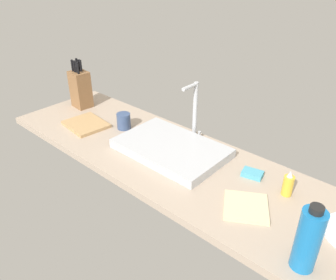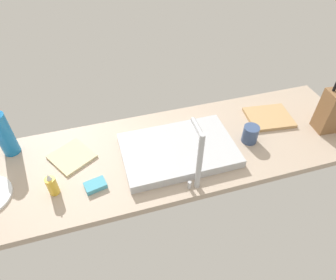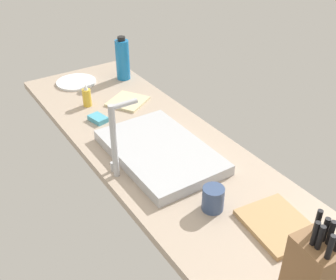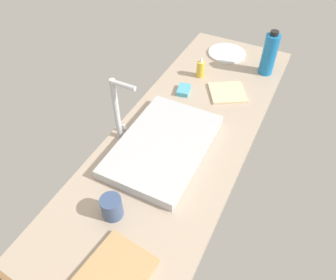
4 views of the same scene
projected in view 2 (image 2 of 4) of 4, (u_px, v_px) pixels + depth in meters
countertop_slab at (169, 152)px, 144.81cm from camera, size 199.03×59.16×3.50cm
sink_basin at (178, 150)px, 140.28cm from camera, size 53.43×34.66×4.52cm
faucet at (199, 158)px, 116.31cm from camera, size 5.50×11.46×30.73cm
knife_block at (333, 110)px, 146.76cm from camera, size 12.39×10.67×30.11cm
cutting_board at (269, 117)px, 160.05cm from camera, size 25.50×22.10×1.80cm
soap_bottle at (52, 185)px, 121.92cm from camera, size 4.37×4.37×11.73cm
water_bottle at (4, 134)px, 134.76cm from camera, size 7.74×7.74×24.61cm
dish_towel at (72, 157)px, 139.44cm from camera, size 23.82×23.97×1.20cm
coffee_mug at (250, 134)px, 145.09cm from camera, size 7.67×7.67×8.99cm
dish_sponge at (95, 185)px, 126.53cm from camera, size 10.08×7.79×2.40cm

